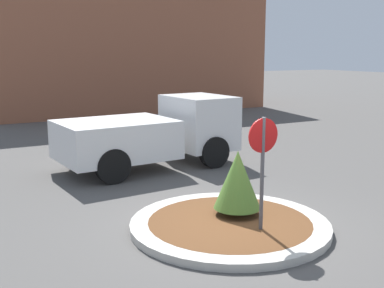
{
  "coord_description": "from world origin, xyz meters",
  "views": [
    {
      "loc": [
        -4.81,
        -7.26,
        3.31
      ],
      "look_at": [
        0.46,
        2.31,
        1.2
      ],
      "focal_mm": 45.0,
      "sensor_mm": 36.0,
      "label": 1
    }
  ],
  "objects": [
    {
      "name": "stop_sign",
      "position": [
        0.27,
        -0.61,
        1.49
      ],
      "size": [
        0.61,
        0.07,
        2.19
      ],
      "color": "#4C4C51",
      "rests_on": "ground_plane"
    },
    {
      "name": "island_shrub",
      "position": [
        0.34,
        0.26,
        0.85
      ],
      "size": [
        0.93,
        0.93,
        1.28
      ],
      "color": "brown",
      "rests_on": "traffic_island"
    },
    {
      "name": "utility_truck",
      "position": [
        0.82,
        5.25,
        1.01
      ],
      "size": [
        5.24,
        2.62,
        1.99
      ],
      "rotation": [
        0.0,
        0.0,
        0.07
      ],
      "color": "silver",
      "rests_on": "ground_plane"
    },
    {
      "name": "traffic_island",
      "position": [
        0.0,
        0.0,
        0.07
      ],
      "size": [
        3.79,
        3.79,
        0.15
      ],
      "color": "#BCB7AD",
      "rests_on": "ground_plane"
    },
    {
      "name": "ground_plane",
      "position": [
        0.0,
        0.0,
        0.0
      ],
      "size": [
        120.0,
        120.0,
        0.0
      ],
      "primitive_type": "plane",
      "color": "#514F4C"
    },
    {
      "name": "storefront_building",
      "position": [
        5.34,
        19.17,
        3.75
      ],
      "size": [
        15.39,
        6.07,
        7.5
      ],
      "color": "#93563D",
      "rests_on": "ground_plane"
    }
  ]
}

